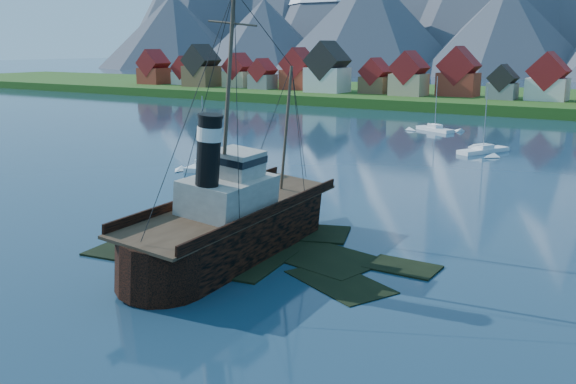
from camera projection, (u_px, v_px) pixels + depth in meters
The scene contains 9 objects.
ground at pixel (229, 254), 59.01m from camera, with size 1400.00×1400.00×0.00m, color #1A3448.
shoal at pixel (258, 254), 59.93m from camera, with size 31.71×21.24×1.14m.
shore_bank at pixel (563, 107), 199.05m from camera, with size 600.00×80.00×3.20m, color #234B15.
seawall at pixel (536, 118), 167.75m from camera, with size 600.00×2.50×2.00m, color #3F3D38.
town at pixel (442, 77), 199.60m from camera, with size 250.96×16.69×17.30m.
tugboat_wreck at pixel (243, 219), 59.34m from camera, with size 7.14×30.75×24.37m.
sailboat_a at pixel (204, 166), 100.46m from camera, with size 4.70×9.82×11.63m.
sailboat_c at pixel (435, 130), 142.83m from camera, with size 9.78×6.64×12.57m.
sailboat_f at pixel (483, 151), 114.34m from camera, with size 7.08×10.86×12.06m.
Camera 1 is at (34.63, -44.63, 18.79)m, focal length 40.00 mm.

